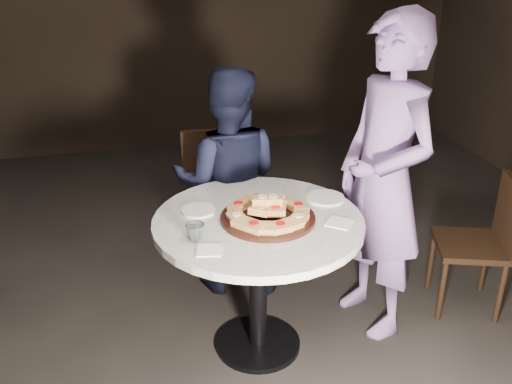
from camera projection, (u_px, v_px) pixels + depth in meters
floor at (261, 342)px, 3.34m from camera, size 7.00×7.00×0.00m
table at (258, 244)px, 3.03m from camera, size 1.28×1.28×0.83m
serving_board at (268, 218)px, 2.95m from camera, size 0.50×0.50×0.02m
focaccia_pile at (268, 210)px, 2.93m from camera, size 0.44×0.44×0.12m
plate_left at (199, 210)px, 3.04m from camera, size 0.22×0.22×0.01m
plate_right at (325, 198)px, 3.18m from camera, size 0.24×0.24×0.01m
water_glass at (195, 232)px, 2.74m from camera, size 0.09×0.09×0.09m
napkin_near at (209, 250)px, 2.67m from camera, size 0.14×0.14×0.01m
napkin_far at (339, 223)px, 2.92m from camera, size 0.17×0.17×0.01m
chair_far at (217, 181)px, 4.02m from camera, size 0.51×0.53×1.01m
chair_right at (487, 236)px, 3.47m from camera, size 0.53×0.52×0.86m
diner_navy at (228, 183)px, 3.61m from camera, size 0.84×0.73×1.48m
diner_teal at (384, 181)px, 3.16m from camera, size 0.58×0.76×1.86m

